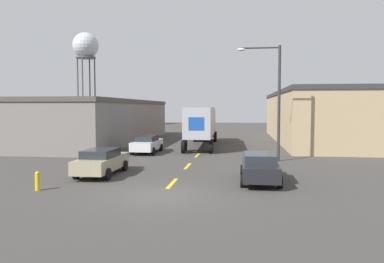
% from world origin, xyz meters
% --- Properties ---
extents(ground_plane, '(160.00, 160.00, 0.00)m').
position_xyz_m(ground_plane, '(0.00, 0.00, 0.00)').
color(ground_plane, '#3D3A38').
extents(road_centerline, '(0.20, 13.88, 0.01)m').
position_xyz_m(road_centerline, '(0.00, 8.23, 0.00)').
color(road_centerline, gold).
rests_on(road_centerline, ground_plane).
extents(warehouse_left, '(9.05, 26.45, 4.68)m').
position_xyz_m(warehouse_left, '(-11.90, 24.38, 2.35)').
color(warehouse_left, slate).
rests_on(warehouse_left, ground_plane).
extents(warehouse_right, '(11.02, 28.76, 5.64)m').
position_xyz_m(warehouse_right, '(12.89, 28.51, 2.83)').
color(warehouse_right, tan).
rests_on(warehouse_right, ground_plane).
extents(semi_truck, '(3.02, 13.97, 3.84)m').
position_xyz_m(semi_truck, '(-0.38, 21.14, 2.35)').
color(semi_truck, '#B21919').
rests_on(semi_truck, ground_plane).
extents(parked_car_left_near, '(1.97, 4.76, 1.48)m').
position_xyz_m(parked_car_left_near, '(-4.40, 4.43, 0.79)').
color(parked_car_left_near, tan).
rests_on(parked_car_left_near, ground_plane).
extents(parked_car_left_far, '(1.97, 4.76, 1.48)m').
position_xyz_m(parked_car_left_far, '(-4.40, 14.85, 0.79)').
color(parked_car_left_far, silver).
rests_on(parked_car_left_far, ground_plane).
extents(parked_car_right_near, '(1.97, 4.76, 1.48)m').
position_xyz_m(parked_car_right_near, '(4.40, 3.54, 0.79)').
color(parked_car_right_near, black).
rests_on(parked_car_right_near, ground_plane).
extents(water_tower, '(5.24, 5.24, 19.07)m').
position_xyz_m(water_tower, '(-27.95, 57.74, 16.10)').
color(water_tower, '#47474C').
rests_on(water_tower, ground_plane).
extents(street_lamp, '(3.07, 0.32, 8.19)m').
position_xyz_m(street_lamp, '(5.74, 11.33, 4.80)').
color(street_lamp, '#2D2D30').
rests_on(street_lamp, ground_plane).
extents(fire_hydrant, '(0.22, 0.22, 0.89)m').
position_xyz_m(fire_hydrant, '(-5.86, 0.18, 0.44)').
color(fire_hydrant, gold).
rests_on(fire_hydrant, ground_plane).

